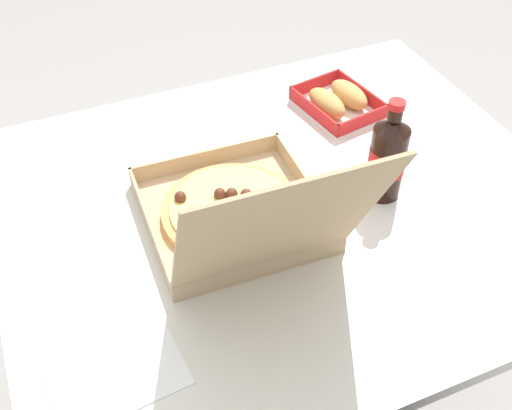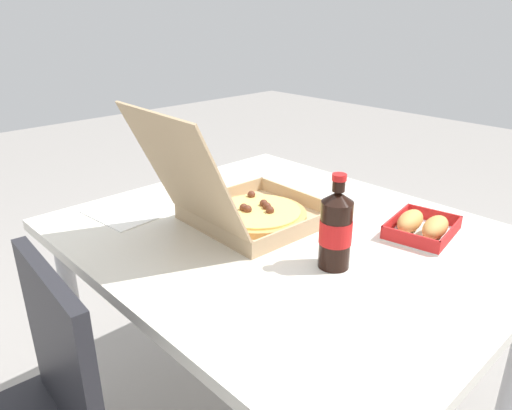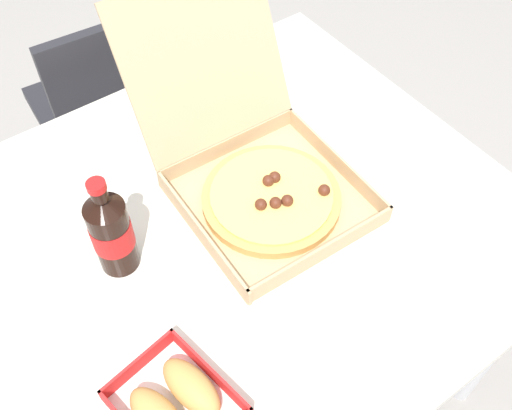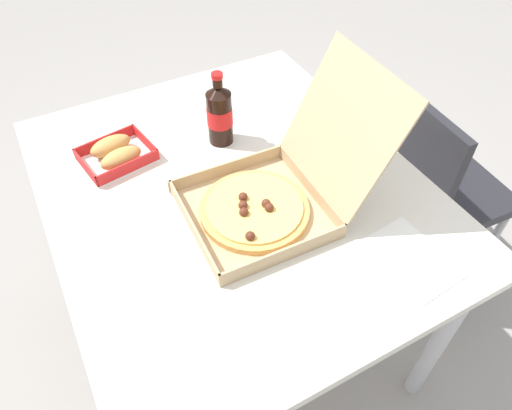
{
  "view_description": "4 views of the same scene",
  "coord_description": "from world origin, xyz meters",
  "px_view_note": "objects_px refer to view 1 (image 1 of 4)",
  "views": [
    {
      "loc": [
        0.42,
        0.84,
        1.61
      ],
      "look_at": [
        0.07,
        0.02,
        0.77
      ],
      "focal_mm": 44.25,
      "sensor_mm": 36.0,
      "label": 1
    },
    {
      "loc": [
        -0.77,
        0.84,
        1.28
      ],
      "look_at": [
        0.09,
        0.03,
        0.79
      ],
      "focal_mm": 33.39,
      "sensor_mm": 36.0,
      "label": 2
    },
    {
      "loc": [
        -0.34,
        -0.58,
        1.66
      ],
      "look_at": [
        0.07,
        -0.02,
        0.78
      ],
      "focal_mm": 41.4,
      "sensor_mm": 36.0,
      "label": 3
    },
    {
      "loc": [
        0.82,
        -0.37,
        1.61
      ],
      "look_at": [
        0.1,
        0.01,
        0.75
      ],
      "focal_mm": 32.75,
      "sensor_mm": 36.0,
      "label": 4
    }
  ],
  "objects_px": {
    "bread_side_box": "(338,101)",
    "paper_menu": "(115,373)",
    "pizza_box_open": "(239,213)",
    "cola_bottle": "(387,157)"
  },
  "relations": [
    {
      "from": "pizza_box_open",
      "to": "cola_bottle",
      "type": "bearing_deg",
      "value": 178.38
    },
    {
      "from": "bread_side_box",
      "to": "paper_menu",
      "type": "bearing_deg",
      "value": 37.08
    },
    {
      "from": "pizza_box_open",
      "to": "paper_menu",
      "type": "height_order",
      "value": "pizza_box_open"
    },
    {
      "from": "bread_side_box",
      "to": "cola_bottle",
      "type": "relative_size",
      "value": 0.95
    },
    {
      "from": "pizza_box_open",
      "to": "bread_side_box",
      "type": "bearing_deg",
      "value": -141.87
    },
    {
      "from": "bread_side_box",
      "to": "cola_bottle",
      "type": "height_order",
      "value": "cola_bottle"
    },
    {
      "from": "paper_menu",
      "to": "bread_side_box",
      "type": "bearing_deg",
      "value": -147.89
    },
    {
      "from": "pizza_box_open",
      "to": "paper_menu",
      "type": "relative_size",
      "value": 2.32
    },
    {
      "from": "cola_bottle",
      "to": "paper_menu",
      "type": "bearing_deg",
      "value": 18.58
    },
    {
      "from": "pizza_box_open",
      "to": "bread_side_box",
      "type": "relative_size",
      "value": 2.29
    }
  ]
}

